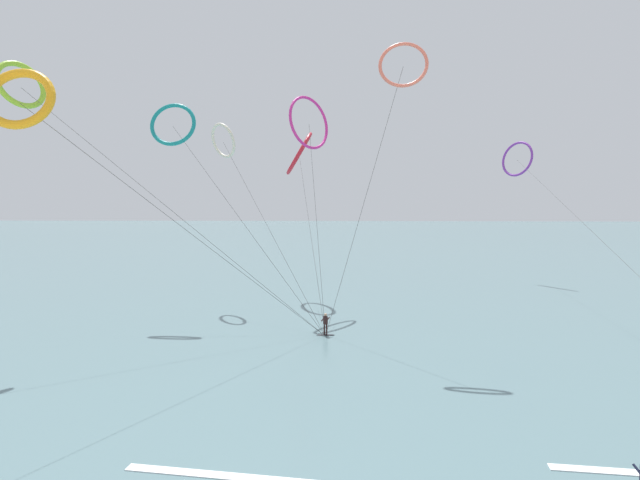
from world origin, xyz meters
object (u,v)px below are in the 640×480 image
kite_ivory (223,141)px  kite_magenta (309,123)px  kite_teal (173,125)px  surfer_charcoal (325,326)px  kite_lime (21,85)px  kite_coral (403,65)px  kite_violet (517,159)px  kite_crimson (299,154)px  kite_amber (20,99)px

kite_ivory → kite_magenta: size_ratio=0.88×
kite_ivory → kite_teal: 6.32m
surfer_charcoal → kite_teal: bearing=19.9°
kite_ivory → kite_magenta: bearing=-146.5°
kite_lime → kite_ivory: (10.13, 16.66, -2.08)m
kite_coral → kite_ivory: bearing=147.0°
surfer_charcoal → kite_lime: kite_lime is taller
kite_ivory → kite_violet: 37.69m
kite_coral → kite_crimson: kite_coral is taller
kite_amber → kite_ivory: size_ratio=0.95×
kite_lime → kite_magenta: size_ratio=1.09×
surfer_charcoal → kite_coral: (5.55, -0.58, 19.13)m
kite_amber → kite_violet: bearing=42.2°
kite_lime → kite_violet: (44.29, 32.57, -2.89)m
surfer_charcoal → kite_lime: bearing=59.3°
kite_crimson → kite_ivory: bearing=-66.0°
kite_coral → kite_teal: size_ratio=1.14×
kite_coral → kite_crimson: size_ratio=1.09×
kite_amber → kite_crimson: size_ratio=0.85×
kite_ivory → kite_magenta: kite_magenta is taller
kite_coral → kite_magenta: 14.65m
kite_amber → kite_coral: size_ratio=0.78×
kite_crimson → kite_teal: 14.27m
surfer_charcoal → kite_violet: kite_violet is taller
kite_magenta → kite_coral: bearing=-108.5°
kite_crimson → kite_violet: (26.92, 11.81, 0.14)m
kite_coral → kite_crimson: 20.43m
surfer_charcoal → kite_crimson: 22.61m
surfer_charcoal → kite_crimson: kite_crimson is taller
kite_ivory → kite_magenta: 8.80m
kite_magenta → kite_ivory: bearing=122.1°
kite_lime → kite_coral: (26.10, 2.95, 1.82)m
kite_amber → kite_ivory: (3.72, 27.48, 0.81)m
kite_violet → kite_magenta: size_ratio=2.46×
kite_amber → kite_teal: kite_teal is taller
surfer_charcoal → kite_teal: kite_teal is taller
kite_lime → kite_coral: bearing=-51.9°
kite_crimson → kite_violet: kite_violet is taller
kite_amber → kite_lime: bearing=114.0°
kite_ivory → kite_violet: size_ratio=0.36×
kite_coral → kite_teal: bearing=164.1°
kite_coral → kite_lime: bearing=-165.9°
kite_violet → kite_magenta: 30.93m
kite_lime → kite_crimson: bearing=-8.2°
surfer_charcoal → kite_amber: bearing=95.0°
surfer_charcoal → kite_amber: kite_amber is taller
kite_magenta → kite_amber: bearing=-164.5°
kite_crimson → kite_teal: (-10.58, -9.39, 1.85)m
kite_amber → kite_coral: (19.70, 13.77, 4.71)m
kite_coral → kite_magenta: bearing=128.5°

